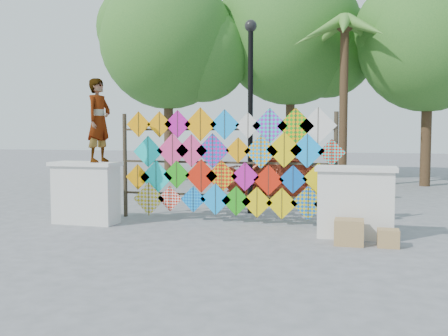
{
  "coord_description": "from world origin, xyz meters",
  "views": [
    {
      "loc": [
        2.76,
        -9.34,
        1.87
      ],
      "look_at": [
        0.05,
        0.6,
        1.15
      ],
      "focal_mm": 40.0,
      "sensor_mm": 36.0,
      "label": 1
    }
  ],
  "objects_px": {
    "sedan": "(295,176)",
    "kite_rack": "(229,164)",
    "vendor_woman": "(99,120)",
    "lamppost": "(250,98)"
  },
  "relations": [
    {
      "from": "vendor_woman",
      "to": "sedan",
      "type": "xyz_separation_m",
      "value": [
        3.35,
        5.06,
        -1.49
      ]
    },
    {
      "from": "lamppost",
      "to": "vendor_woman",
      "type": "bearing_deg",
      "value": -140.52
    },
    {
      "from": "sedan",
      "to": "lamppost",
      "type": "xyz_separation_m",
      "value": [
        -0.67,
        -2.86,
        2.05
      ]
    },
    {
      "from": "kite_rack",
      "to": "sedan",
      "type": "relative_size",
      "value": 1.3
    },
    {
      "from": "sedan",
      "to": "kite_rack",
      "type": "bearing_deg",
      "value": 170.28
    },
    {
      "from": "sedan",
      "to": "lamppost",
      "type": "bearing_deg",
      "value": 168.72
    },
    {
      "from": "kite_rack",
      "to": "sedan",
      "type": "xyz_separation_m",
      "value": [
        0.86,
        4.14,
        -0.59
      ]
    },
    {
      "from": "vendor_woman",
      "to": "sedan",
      "type": "bearing_deg",
      "value": -24.03
    },
    {
      "from": "vendor_woman",
      "to": "lamppost",
      "type": "relative_size",
      "value": 0.38
    },
    {
      "from": "sedan",
      "to": "vendor_woman",
      "type": "bearing_deg",
      "value": 148.53
    }
  ]
}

